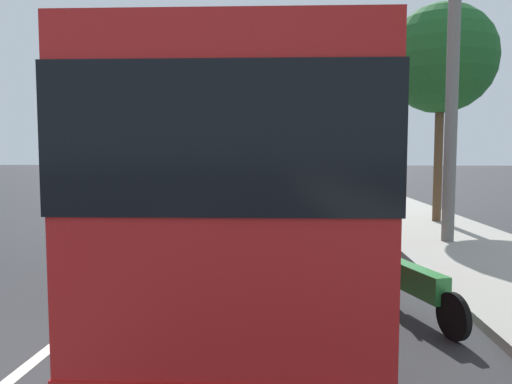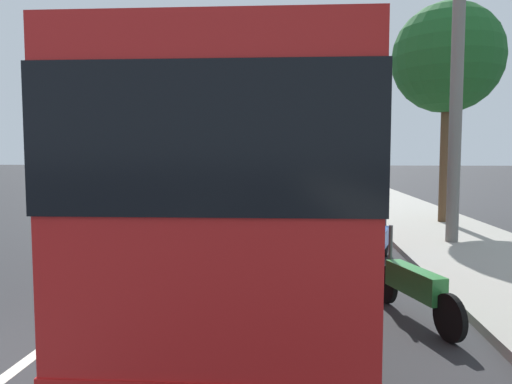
{
  "view_description": "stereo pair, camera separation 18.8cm",
  "coord_description": "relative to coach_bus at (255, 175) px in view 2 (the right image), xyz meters",
  "views": [
    {
      "loc": [
        -4.43,
        -2.87,
        2.31
      ],
      "look_at": [
        4.36,
        -2.23,
        1.63
      ],
      "focal_mm": 33.05,
      "sensor_mm": 36.0,
      "label": 1
    },
    {
      "loc": [
        -4.41,
        -3.06,
        2.31
      ],
      "look_at": [
        4.36,
        -2.23,
        1.63
      ],
      "focal_mm": 33.05,
      "sensor_mm": 36.0,
      "label": 2
    }
  ],
  "objects": [
    {
      "name": "utility_pole",
      "position": [
        3.06,
        -4.73,
        1.97
      ],
      "size": [
        0.31,
        0.31,
        7.79
      ],
      "primitive_type": "cylinder",
      "color": "slate",
      "rests_on": "ground"
    },
    {
      "name": "motorcycle_angled",
      "position": [
        0.96,
        -2.61,
        -1.45
      ],
      "size": [
        2.29,
        0.75,
        1.25
      ],
      "rotation": [
        0.0,
        0.0,
        -0.29
      ],
      "color": "black",
      "rests_on": "ground"
    },
    {
      "name": "car_far_distant",
      "position": [
        26.34,
        0.19,
        -1.19
      ],
      "size": [
        4.75,
        2.23,
        1.57
      ],
      "rotation": [
        0.0,
        0.0,
        -0.07
      ],
      "color": "red",
      "rests_on": "ground"
    },
    {
      "name": "car_behind_bus",
      "position": [
        35.33,
        0.36,
        -1.2
      ],
      "size": [
        4.32,
        1.95,
        1.5
      ],
      "rotation": [
        0.0,
        0.0,
        0.02
      ],
      "color": "red",
      "rests_on": "ground"
    },
    {
      "name": "lane_divider_line",
      "position": [
        5.24,
        2.16,
        -1.93
      ],
      "size": [
        110.0,
        0.16,
        0.01
      ],
      "primitive_type": "cube",
      "color": "silver",
      "rests_on": "ground"
    },
    {
      "name": "motorcycle_mid_row",
      "position": [
        -2.49,
        -2.5,
        -1.46
      ],
      "size": [
        2.11,
        0.78,
        1.25
      ],
      "rotation": [
        0.0,
        0.0,
        0.33
      ],
      "color": "black",
      "rests_on": "ground"
    },
    {
      "name": "sidewalk_curb",
      "position": [
        5.24,
        -5.04,
        -1.86
      ],
      "size": [
        110.0,
        3.6,
        0.14
      ],
      "primitive_type": "cube",
      "color": "#9E998E",
      "rests_on": "ground"
    },
    {
      "name": "coach_bus",
      "position": [
        0.0,
        0.0,
        0.0
      ],
      "size": [
        12.03,
        3.0,
        3.32
      ],
      "rotation": [
        0.0,
        0.0,
        0.04
      ],
      "color": "red",
      "rests_on": "ground"
    },
    {
      "name": "car_oncoming",
      "position": [
        25.77,
        4.07,
        -1.23
      ],
      "size": [
        4.79,
        2.15,
        1.45
      ],
      "rotation": [
        0.0,
        0.0,
        3.07
      ],
      "color": "black",
      "rests_on": "ground"
    },
    {
      "name": "roadside_tree_mid_block",
      "position": [
        6.79,
        -5.58,
        3.5
      ],
      "size": [
        3.5,
        3.5,
        7.21
      ],
      "color": "brown",
      "rests_on": "ground"
    },
    {
      "name": "ground_plane",
      "position": [
        -4.76,
        2.16,
        -1.93
      ],
      "size": [
        220.0,
        220.0,
        0.0
      ],
      "primitive_type": "plane",
      "color": "#2D2D30"
    }
  ]
}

